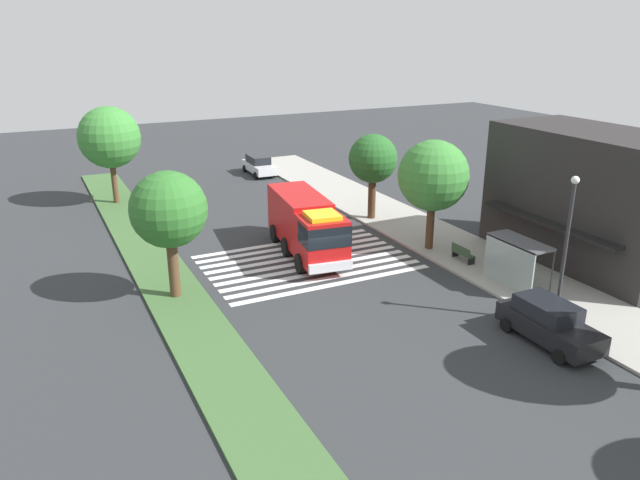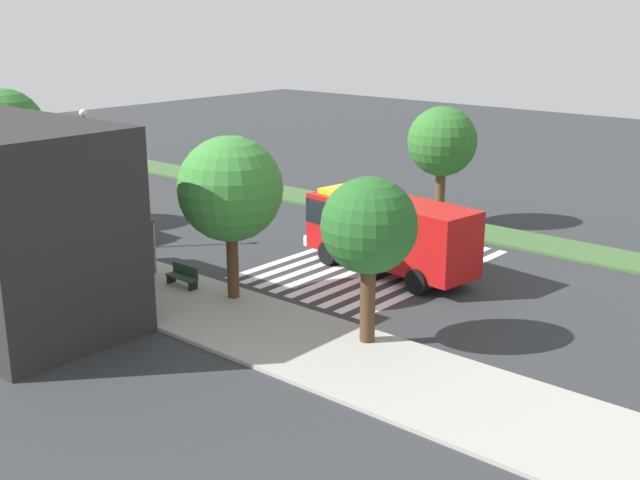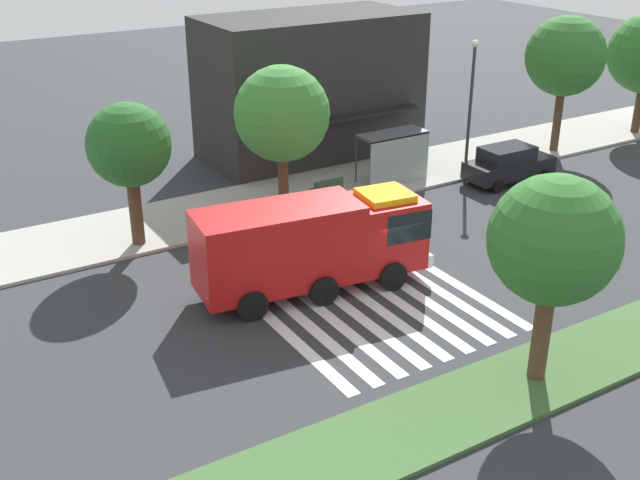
# 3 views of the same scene
# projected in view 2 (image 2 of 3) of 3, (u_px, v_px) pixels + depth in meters

# --- Properties ---
(ground_plane) EXTENTS (120.00, 120.00, 0.00)m
(ground_plane) POSITION_uv_depth(u_px,v_px,m) (340.00, 256.00, 38.60)
(ground_plane) COLOR #2D3033
(sidewalk) EXTENTS (60.00, 5.10, 0.14)m
(sidewalk) POSITION_uv_depth(u_px,v_px,m) (196.00, 305.00, 31.96)
(sidewalk) COLOR #9E9B93
(sidewalk) RESTS_ON ground_plane
(median_strip) EXTENTS (60.00, 3.00, 0.14)m
(median_strip) POSITION_uv_depth(u_px,v_px,m) (431.00, 222.00, 44.44)
(median_strip) COLOR #3D6033
(median_strip) RESTS_ON ground_plane
(crosswalk) EXTENTS (7.65, 11.78, 0.01)m
(crosswalk) POSITION_uv_depth(u_px,v_px,m) (373.00, 264.00, 37.33)
(crosswalk) COLOR silver
(crosswalk) RESTS_ON ground_plane
(fire_truck) EXTENTS (8.95, 3.57, 3.43)m
(fire_truck) POSITION_uv_depth(u_px,v_px,m) (386.00, 230.00, 35.80)
(fire_truck) COLOR #B71414
(fire_truck) RESTS_ON ground_plane
(parked_car_mid) EXTENTS (4.73, 2.15, 1.87)m
(parked_car_mid) POSITION_uv_depth(u_px,v_px,m) (109.00, 220.00, 41.43)
(parked_car_mid) COLOR black
(parked_car_mid) RESTS_ON ground_plane
(bus_stop_shelter) EXTENTS (3.50, 1.40, 2.46)m
(bus_stop_shelter) POSITION_uv_depth(u_px,v_px,m) (124.00, 230.00, 36.05)
(bus_stop_shelter) COLOR #4C4C51
(bus_stop_shelter) RESTS_ON sidewalk
(bench_near_shelter) EXTENTS (1.60, 0.50, 0.90)m
(bench_near_shelter) POSITION_uv_depth(u_px,v_px,m) (183.00, 276.00, 33.90)
(bench_near_shelter) COLOR #2D472D
(bench_near_shelter) RESTS_ON sidewalk
(street_lamp) EXTENTS (0.36, 0.36, 6.80)m
(street_lamp) POSITION_uv_depth(u_px,v_px,m) (87.00, 168.00, 38.48)
(street_lamp) COLOR #2D2D30
(street_lamp) RESTS_ON sidewalk
(sidewalk_tree_far_west) EXTENTS (3.36, 3.36, 5.92)m
(sidewalk_tree_far_west) POSITION_uv_depth(u_px,v_px,m) (369.00, 227.00, 27.23)
(sidewalk_tree_far_west) COLOR #47301E
(sidewalk_tree_far_west) RESTS_ON sidewalk
(sidewalk_tree_west) EXTENTS (4.21, 4.21, 6.63)m
(sidewalk_tree_west) POSITION_uv_depth(u_px,v_px,m) (230.00, 189.00, 31.46)
(sidewalk_tree_west) COLOR #47301E
(sidewalk_tree_west) RESTS_ON sidewalk
(sidewalk_tree_center) EXTENTS (4.28, 4.28, 7.39)m
(sidewalk_tree_center) POSITION_uv_depth(u_px,v_px,m) (4.00, 130.00, 42.16)
(sidewalk_tree_center) COLOR #47301E
(sidewalk_tree_center) RESTS_ON sidewalk
(median_tree_west) EXTENTS (3.75, 3.75, 6.39)m
(median_tree_west) POSITION_uv_depth(u_px,v_px,m) (442.00, 142.00, 42.88)
(median_tree_west) COLOR #513823
(median_tree_west) RESTS_ON median_strip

